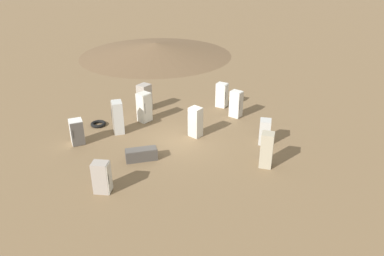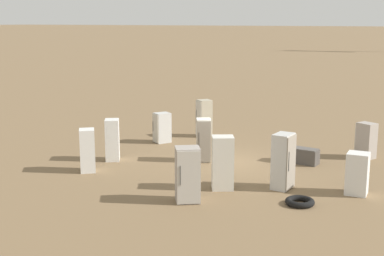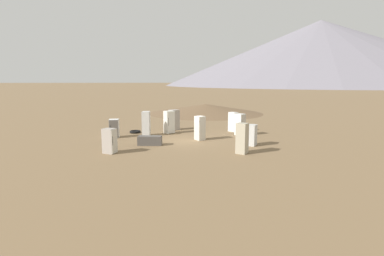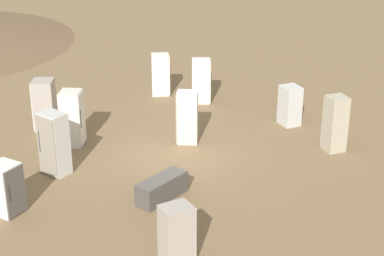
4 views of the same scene
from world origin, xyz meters
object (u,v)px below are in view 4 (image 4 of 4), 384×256
object	(u,v)px
discarded_fridge_5	(201,81)
discarded_fridge_2	(335,123)
discarded_fridge_9	(54,144)
discarded_fridge_4	(187,117)
discarded_fridge_7	(161,75)
scrap_tire	(0,171)
discarded_fridge_3	(72,118)
discarded_fridge_6	(162,188)
discarded_fridge_10	(6,189)
discarded_fridge_0	(290,105)
discarded_fridge_8	(177,235)
discarded_fridge_1	(44,105)

from	to	relation	value
discarded_fridge_5	discarded_fridge_2	bearing A→B (deg)	45.05
discarded_fridge_9	discarded_fridge_4	bearing A→B (deg)	-112.25
discarded_fridge_2	discarded_fridge_4	size ratio (longest dim) A/B	1.04
discarded_fridge_7	scrap_tire	distance (m)	8.36
discarded_fridge_3	discarded_fridge_7	distance (m)	5.50
discarded_fridge_7	discarded_fridge_6	bearing A→B (deg)	-2.69
discarded_fridge_4	discarded_fridge_10	distance (m)	6.61
discarded_fridge_3	discarded_fridge_0	bearing A→B (deg)	107.79
discarded_fridge_7	discarded_fridge_9	bearing A→B (deg)	-27.92
discarded_fridge_6	discarded_fridge_8	world-z (taller)	discarded_fridge_8
discarded_fridge_0	discarded_fridge_2	size ratio (longest dim) A/B	0.77
discarded_fridge_5	discarded_fridge_6	xyz separation A→B (m)	(-6.99, -3.12, -0.54)
discarded_fridge_0	discarded_fridge_6	bearing A→B (deg)	-152.79
discarded_fridge_8	discarded_fridge_2	bearing A→B (deg)	112.55
discarded_fridge_2	discarded_fridge_3	xyz separation A→B (m)	(-4.28, 7.35, 0.01)
discarded_fridge_6	discarded_fridge_10	distance (m)	4.17
discarded_fridge_0	discarded_fridge_7	world-z (taller)	discarded_fridge_7
discarded_fridge_9	discarded_fridge_2	bearing A→B (deg)	-131.47
discarded_fridge_3	discarded_fridge_9	bearing A→B (deg)	-0.48
scrap_tire	discarded_fridge_3	bearing A→B (deg)	-7.67
discarded_fridge_9	discarded_fridge_7	bearing A→B (deg)	-74.79
discarded_fridge_6	discarded_fridge_8	bearing A→B (deg)	138.69
discarded_fridge_5	discarded_fridge_10	xyz separation A→B (m)	(-9.85, -0.10, -0.15)
discarded_fridge_6	discarded_fridge_8	distance (m)	3.11
discarded_fridge_2	discarded_fridge_8	world-z (taller)	discarded_fridge_2
discarded_fridge_10	discarded_fridge_0	bearing A→B (deg)	156.83
discarded_fridge_1	discarded_fridge_2	world-z (taller)	discarded_fridge_2
discarded_fridge_2	discarded_fridge_5	bearing A→B (deg)	114.01
discarded_fridge_0	discarded_fridge_9	bearing A→B (deg)	-177.34
discarded_fridge_4	discarded_fridge_8	xyz separation A→B (m)	(-5.86, -3.58, -0.13)
discarded_fridge_4	scrap_tire	bearing A→B (deg)	117.20
discarded_fridge_6	discarded_fridge_1	bearing A→B (deg)	-9.52
discarded_fridge_6	discarded_fridge_7	xyz separation A→B (m)	(6.85, 4.94, 0.51)
discarded_fridge_3	discarded_fridge_5	distance (m)	5.81
discarded_fridge_5	discarded_fridge_10	world-z (taller)	discarded_fridge_5
discarded_fridge_6	discarded_fridge_10	size ratio (longest dim) A/B	1.18
discarded_fridge_8	discarded_fridge_9	world-z (taller)	discarded_fridge_9
discarded_fridge_1	discarded_fridge_8	size ratio (longest dim) A/B	1.18
discarded_fridge_1	discarded_fridge_5	distance (m)	6.06
discarded_fridge_1	discarded_fridge_8	xyz separation A→B (m)	(-4.10, -8.34, -0.14)
discarded_fridge_4	discarded_fridge_6	xyz separation A→B (m)	(-3.57, -1.52, -0.57)
discarded_fridge_0	discarded_fridge_8	world-z (taller)	discarded_fridge_8
discarded_fridge_1	discarded_fridge_6	xyz separation A→B (m)	(-1.82, -6.27, -0.57)
discarded_fridge_4	discarded_fridge_7	size ratio (longest dim) A/B	1.07
discarded_fridge_10	discarded_fridge_9	bearing A→B (deg)	-169.19
discarded_fridge_5	discarded_fridge_9	distance (m)	7.48
discarded_fridge_0	discarded_fridge_3	world-z (taller)	discarded_fridge_3
discarded_fridge_5	scrap_tire	size ratio (longest dim) A/B	1.86
discarded_fridge_1	discarded_fridge_9	bearing A→B (deg)	-163.88
discarded_fridge_7	scrap_tire	world-z (taller)	discarded_fridge_7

